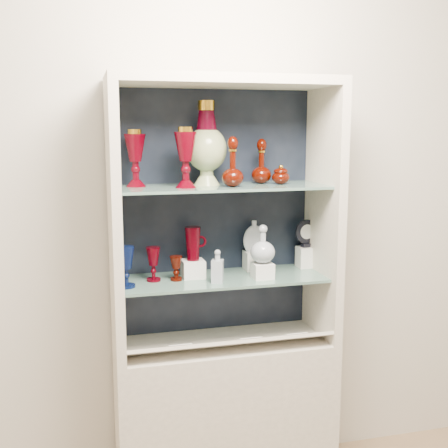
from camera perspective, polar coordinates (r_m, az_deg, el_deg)
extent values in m
cube|color=beige|center=(2.70, -1.16, 2.85)|extent=(3.50, 0.02, 2.80)
cube|color=beige|center=(2.81, 0.00, -18.94)|extent=(1.00, 0.40, 0.75)
cube|color=black|center=(2.68, -1.01, 1.19)|extent=(0.98, 0.02, 1.15)
cube|color=beige|center=(2.43, -11.05, 0.11)|extent=(0.04, 0.40, 1.15)
cube|color=beige|center=(2.66, 10.08, 0.96)|extent=(0.04, 0.40, 1.15)
cube|color=beige|center=(2.47, 0.00, 14.30)|extent=(1.00, 0.40, 0.04)
cube|color=slate|center=(2.58, -0.11, -5.55)|extent=(0.92, 0.34, 0.01)
cube|color=slate|center=(2.50, -0.11, 3.78)|extent=(0.92, 0.34, 0.01)
cube|color=beige|center=(2.54, 0.63, -12.05)|extent=(0.92, 0.17, 0.09)
cube|color=white|center=(2.56, 2.55, -11.55)|extent=(0.10, 0.06, 0.03)
cube|color=white|center=(2.49, -4.56, -12.18)|extent=(0.10, 0.06, 0.03)
cube|color=white|center=(2.63, 7.19, -11.05)|extent=(0.10, 0.06, 0.03)
cube|color=silver|center=(2.57, -3.16, -4.55)|extent=(0.10, 0.10, 0.08)
cube|color=silver|center=(2.70, 3.05, -3.71)|extent=(0.09, 0.09, 0.09)
cube|color=silver|center=(2.56, 3.93, -4.74)|extent=(0.09, 0.09, 0.07)
cube|color=silver|center=(2.78, 8.29, -3.33)|extent=(0.08, 0.08, 0.10)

